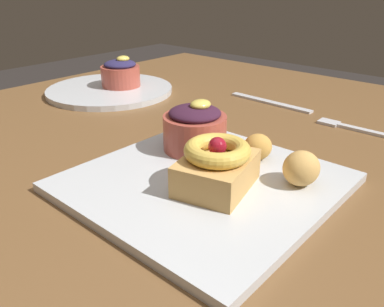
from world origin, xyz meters
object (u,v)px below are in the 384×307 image
(front_plate, at_px, (204,182))
(berry_ramekin, at_px, (195,128))
(fritter_front, at_px, (301,168))
(fritter_middle, at_px, (258,147))
(back_ramekin, at_px, (121,73))
(fork, at_px, (348,127))
(knife, at_px, (270,102))
(cake_slice, at_px, (217,166))
(back_plate, at_px, (110,90))

(front_plate, relative_size, berry_ramekin, 3.27)
(fritter_front, height_order, fritter_middle, fritter_front)
(berry_ramekin, xyz_separation_m, back_ramekin, (0.16, 0.36, -0.00))
(front_plate, distance_m, fritter_front, 0.12)
(fritter_front, distance_m, fritter_middle, 0.08)
(fritter_middle, bearing_deg, back_ramekin, 74.33)
(fork, bearing_deg, knife, -11.95)
(fritter_front, bearing_deg, knife, 36.60)
(cake_slice, bearing_deg, front_plate, 73.54)
(berry_ramekin, relative_size, back_plate, 0.33)
(back_ramekin, relative_size, knife, 0.46)
(front_plate, bearing_deg, back_plate, 66.30)
(berry_ramekin, bearing_deg, fork, -25.21)
(fritter_middle, relative_size, fork, 0.32)
(fritter_middle, height_order, back_plate, fritter_middle)
(back_plate, relative_size, back_ramekin, 3.21)
(fritter_front, relative_size, back_ramekin, 0.54)
(cake_slice, height_order, fritter_front, cake_slice)
(knife, bearing_deg, back_plate, 30.37)
(fritter_middle, xyz_separation_m, fork, (0.23, -0.04, -0.03))
(front_plate, bearing_deg, back_ramekin, 62.99)
(cake_slice, relative_size, back_plate, 0.41)
(back_ramekin, height_order, knife, back_ramekin)
(back_plate, height_order, back_ramekin, back_ramekin)
(cake_slice, bearing_deg, back_plate, 66.69)
(front_plate, relative_size, fritter_middle, 7.45)
(berry_ramekin, height_order, fritter_middle, berry_ramekin)
(front_plate, bearing_deg, berry_ramekin, 48.15)
(back_ramekin, distance_m, knife, 0.34)
(cake_slice, xyz_separation_m, fritter_middle, (0.10, 0.01, -0.01))
(cake_slice, distance_m, back_ramekin, 0.51)
(fritter_front, bearing_deg, back_ramekin, 73.79)
(knife, bearing_deg, fritter_front, 128.68)
(front_plate, xyz_separation_m, berry_ramekin, (0.06, 0.07, 0.04))
(cake_slice, distance_m, berry_ramekin, 0.12)
(fritter_middle, distance_m, back_plate, 0.47)
(berry_ramekin, xyz_separation_m, knife, (0.30, 0.05, -0.04))
(fork, height_order, knife, same)
(fritter_front, bearing_deg, cake_slice, 135.71)
(berry_ramekin, bearing_deg, fritter_middle, -70.12)
(back_plate, relative_size, knife, 1.48)
(fritter_front, height_order, back_plate, fritter_front)
(fritter_front, relative_size, back_plate, 0.17)
(fritter_front, relative_size, fork, 0.38)
(back_plate, height_order, fork, back_plate)
(berry_ramekin, xyz_separation_m, fritter_front, (0.00, -0.17, -0.01))
(berry_ramekin, relative_size, fritter_front, 1.93)
(fritter_front, height_order, knife, fritter_front)
(berry_ramekin, distance_m, back_ramekin, 0.39)
(berry_ramekin, bearing_deg, cake_slice, -126.20)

